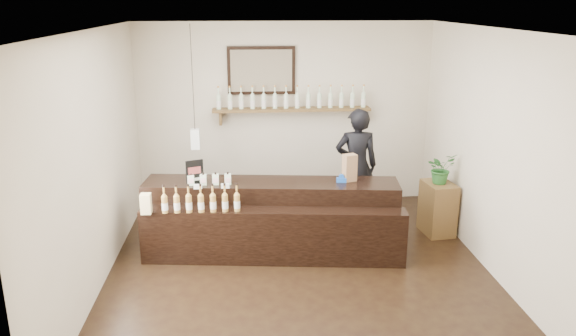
# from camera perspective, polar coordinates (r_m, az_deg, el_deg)

# --- Properties ---
(ground) EXTENTS (5.00, 5.00, 0.00)m
(ground) POSITION_cam_1_polar(r_m,az_deg,el_deg) (6.80, 1.14, -10.40)
(ground) COLOR black
(ground) RESTS_ON ground
(room_shell) EXTENTS (5.00, 5.00, 5.00)m
(room_shell) POSITION_cam_1_polar(r_m,az_deg,el_deg) (6.21, 1.23, 3.73)
(room_shell) COLOR beige
(room_shell) RESTS_ON ground
(back_wall_decor) EXTENTS (2.66, 0.96, 1.69)m
(back_wall_decor) POSITION_cam_1_polar(r_m,az_deg,el_deg) (8.51, -1.24, 7.61)
(back_wall_decor) COLOR brown
(back_wall_decor) RESTS_ON ground
(counter) EXTENTS (3.26, 1.20, 1.05)m
(counter) POSITION_cam_1_polar(r_m,az_deg,el_deg) (7.13, -1.73, -5.33)
(counter) COLOR black
(counter) RESTS_ON ground
(promo_sign) EXTENTS (0.21, 0.10, 0.31)m
(promo_sign) POSITION_cam_1_polar(r_m,az_deg,el_deg) (7.03, -9.46, -0.43)
(promo_sign) COLOR black
(promo_sign) RESTS_ON counter
(paper_bag) EXTENTS (0.19, 0.16, 0.35)m
(paper_bag) POSITION_cam_1_polar(r_m,az_deg,el_deg) (7.10, 6.27, 0.03)
(paper_bag) COLOR #9C734B
(paper_bag) RESTS_ON counter
(tape_dispenser) EXTENTS (0.13, 0.07, 0.11)m
(tape_dispenser) POSITION_cam_1_polar(r_m,az_deg,el_deg) (7.07, 5.45, -1.14)
(tape_dispenser) COLOR blue
(tape_dispenser) RESTS_ON counter
(side_cabinet) EXTENTS (0.42, 0.54, 0.72)m
(side_cabinet) POSITION_cam_1_polar(r_m,az_deg,el_deg) (7.97, 14.96, -3.96)
(side_cabinet) COLOR brown
(side_cabinet) RESTS_ON ground
(potted_plant) EXTENTS (0.47, 0.45, 0.42)m
(potted_plant) POSITION_cam_1_polar(r_m,az_deg,el_deg) (7.79, 15.27, -0.03)
(potted_plant) COLOR #296528
(potted_plant) RESTS_ON side_cabinet
(shopkeeper) EXTENTS (0.70, 0.48, 1.88)m
(shopkeeper) POSITION_cam_1_polar(r_m,az_deg,el_deg) (8.02, 6.97, 0.98)
(shopkeeper) COLOR black
(shopkeeper) RESTS_ON ground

